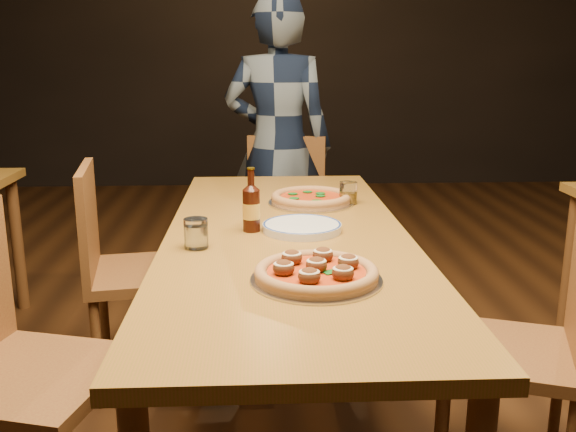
{
  "coord_description": "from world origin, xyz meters",
  "views": [
    {
      "loc": [
        -0.1,
        -2.04,
        1.33
      ],
      "look_at": [
        0.0,
        -0.05,
        0.82
      ],
      "focal_mm": 40.0,
      "sensor_mm": 36.0,
      "label": 1
    }
  ],
  "objects_px": {
    "table_main": "(287,253)",
    "amber_glass": "(348,193)",
    "chair_main_nw": "(30,375)",
    "beer_bottle": "(251,209)",
    "chair_main_sw": "(145,271)",
    "diner": "(278,147)",
    "pizza_margherita": "(311,198)",
    "water_glass": "(196,233)",
    "pizza_meatball": "(316,272)",
    "chair_main_e": "(508,350)",
    "chair_end": "(282,219)",
    "plate_stack": "(302,227)"
  },
  "relations": [
    {
      "from": "table_main",
      "to": "amber_glass",
      "type": "bearing_deg",
      "value": 57.46
    },
    {
      "from": "table_main",
      "to": "chair_main_nw",
      "type": "height_order",
      "value": "chair_main_nw"
    },
    {
      "from": "beer_bottle",
      "to": "chair_main_sw",
      "type": "bearing_deg",
      "value": 137.3
    },
    {
      "from": "diner",
      "to": "chair_main_sw",
      "type": "bearing_deg",
      "value": 73.34
    },
    {
      "from": "pizza_margherita",
      "to": "water_glass",
      "type": "xyz_separation_m",
      "value": [
        -0.4,
        -0.57,
        0.02
      ]
    },
    {
      "from": "pizza_meatball",
      "to": "water_glass",
      "type": "xyz_separation_m",
      "value": [
        -0.34,
        0.31,
        0.02
      ]
    },
    {
      "from": "chair_main_e",
      "to": "beer_bottle",
      "type": "xyz_separation_m",
      "value": [
        -0.78,
        0.31,
        0.38
      ]
    },
    {
      "from": "chair_end",
      "to": "plate_stack",
      "type": "relative_size",
      "value": 3.51
    },
    {
      "from": "pizza_meatball",
      "to": "beer_bottle",
      "type": "bearing_deg",
      "value": 109.26
    },
    {
      "from": "chair_main_sw",
      "to": "beer_bottle",
      "type": "distance_m",
      "value": 0.69
    },
    {
      "from": "chair_main_e",
      "to": "beer_bottle",
      "type": "relative_size",
      "value": 4.26
    },
    {
      "from": "pizza_meatball",
      "to": "beer_bottle",
      "type": "relative_size",
      "value": 1.65
    },
    {
      "from": "water_glass",
      "to": "diner",
      "type": "distance_m",
      "value": 1.67
    },
    {
      "from": "table_main",
      "to": "diner",
      "type": "bearing_deg",
      "value": 89.3
    },
    {
      "from": "plate_stack",
      "to": "amber_glass",
      "type": "height_order",
      "value": "amber_glass"
    },
    {
      "from": "chair_main_nw",
      "to": "diner",
      "type": "xyz_separation_m",
      "value": [
        0.74,
        1.92,
        0.34
      ]
    },
    {
      "from": "table_main",
      "to": "amber_glass",
      "type": "relative_size",
      "value": 22.83
    },
    {
      "from": "plate_stack",
      "to": "beer_bottle",
      "type": "xyz_separation_m",
      "value": [
        -0.17,
        0.01,
        0.06
      ]
    },
    {
      "from": "chair_main_nw",
      "to": "diner",
      "type": "distance_m",
      "value": 2.09
    },
    {
      "from": "pizza_meatball",
      "to": "pizza_margherita",
      "type": "xyz_separation_m",
      "value": [
        0.06,
        0.88,
        -0.0
      ]
    },
    {
      "from": "chair_end",
      "to": "chair_main_e",
      "type": "bearing_deg",
      "value": -58.18
    },
    {
      "from": "pizza_margherita",
      "to": "beer_bottle",
      "type": "xyz_separation_m",
      "value": [
        -0.23,
        -0.39,
        0.05
      ]
    },
    {
      "from": "chair_main_nw",
      "to": "chair_main_e",
      "type": "height_order",
      "value": "chair_main_nw"
    },
    {
      "from": "chair_main_nw",
      "to": "plate_stack",
      "type": "xyz_separation_m",
      "value": [
        0.77,
        0.46,
        0.28
      ]
    },
    {
      "from": "chair_main_e",
      "to": "chair_end",
      "type": "height_order",
      "value": "chair_end"
    },
    {
      "from": "chair_main_e",
      "to": "amber_glass",
      "type": "distance_m",
      "value": 0.87
    },
    {
      "from": "amber_glass",
      "to": "chair_main_e",
      "type": "bearing_deg",
      "value": -59.41
    },
    {
      "from": "chair_main_sw",
      "to": "plate_stack",
      "type": "relative_size",
      "value": 3.61
    },
    {
      "from": "pizza_margherita",
      "to": "chair_main_nw",
      "type": "bearing_deg",
      "value": -134.23
    },
    {
      "from": "table_main",
      "to": "beer_bottle",
      "type": "xyz_separation_m",
      "value": [
        -0.12,
        0.03,
        0.15
      ]
    },
    {
      "from": "chair_main_sw",
      "to": "beer_bottle",
      "type": "relative_size",
      "value": 4.54
    },
    {
      "from": "chair_main_e",
      "to": "pizza_meatball",
      "type": "xyz_separation_m",
      "value": [
        -0.61,
        -0.19,
        0.33
      ]
    },
    {
      "from": "chair_end",
      "to": "pizza_margherita",
      "type": "height_order",
      "value": "chair_end"
    },
    {
      "from": "pizza_margherita",
      "to": "diner",
      "type": "bearing_deg",
      "value": 95.1
    },
    {
      "from": "chair_main_e",
      "to": "chair_end",
      "type": "xyz_separation_m",
      "value": [
        -0.63,
        1.55,
        0.02
      ]
    },
    {
      "from": "chair_main_nw",
      "to": "chair_end",
      "type": "bearing_deg",
      "value": -8.32
    },
    {
      "from": "plate_stack",
      "to": "water_glass",
      "type": "xyz_separation_m",
      "value": [
        -0.34,
        -0.18,
        0.03
      ]
    },
    {
      "from": "chair_end",
      "to": "amber_glass",
      "type": "height_order",
      "value": "chair_end"
    },
    {
      "from": "chair_main_nw",
      "to": "amber_glass",
      "type": "distance_m",
      "value": 1.33
    },
    {
      "from": "amber_glass",
      "to": "chair_main_sw",
      "type": "bearing_deg",
      "value": 178.45
    },
    {
      "from": "beer_bottle",
      "to": "amber_glass",
      "type": "height_order",
      "value": "beer_bottle"
    },
    {
      "from": "amber_glass",
      "to": "chair_end",
      "type": "bearing_deg",
      "value": 104.8
    },
    {
      "from": "table_main",
      "to": "chair_main_e",
      "type": "relative_size",
      "value": 2.24
    },
    {
      "from": "table_main",
      "to": "diner",
      "type": "distance_m",
      "value": 1.49
    },
    {
      "from": "chair_main_e",
      "to": "amber_glass",
      "type": "relative_size",
      "value": 10.19
    },
    {
      "from": "pizza_meatball",
      "to": "water_glass",
      "type": "bearing_deg",
      "value": 137.72
    },
    {
      "from": "table_main",
      "to": "chair_end",
      "type": "height_order",
      "value": "chair_end"
    },
    {
      "from": "pizza_meatball",
      "to": "amber_glass",
      "type": "distance_m",
      "value": 0.9
    },
    {
      "from": "pizza_meatball",
      "to": "chair_main_sw",
      "type": "bearing_deg",
      "value": 124.17
    },
    {
      "from": "table_main",
      "to": "chair_main_e",
      "type": "xyz_separation_m",
      "value": [
        0.66,
        -0.28,
        -0.23
      ]
    }
  ]
}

